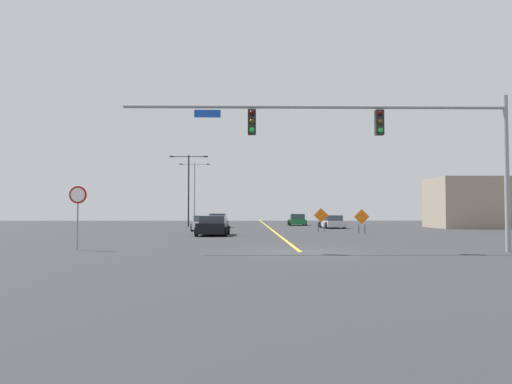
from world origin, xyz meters
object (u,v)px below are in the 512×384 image
at_px(car_silver_near, 332,222).
at_px(car_white_far, 203,223).
at_px(street_lamp_far_left, 189,184).
at_px(car_green_passing, 297,220).
at_px(traffic_signal_assembly, 372,132).
at_px(car_black_distant, 213,226).
at_px(construction_sign_left_shoulder, 321,217).
at_px(stop_sign, 78,205).
at_px(car_blue_approaching, 218,221).
at_px(street_lamp_mid_right, 195,187).
at_px(construction_sign_left_lane, 362,218).

relative_size(car_silver_near, car_white_far, 1.12).
relative_size(street_lamp_far_left, car_green_passing, 1.87).
relative_size(traffic_signal_assembly, car_black_distant, 3.53).
height_order(construction_sign_left_shoulder, car_green_passing, construction_sign_left_shoulder).
bearing_deg(traffic_signal_assembly, car_green_passing, 88.95).
height_order(traffic_signal_assembly, car_white_far, traffic_signal_assembly).
distance_m(stop_sign, car_silver_near, 31.81).
bearing_deg(traffic_signal_assembly, car_black_distant, 118.30).
bearing_deg(car_blue_approaching, street_lamp_far_left, 135.62).
height_order(street_lamp_far_left, car_green_passing, street_lamp_far_left).
distance_m(street_lamp_mid_right, street_lamp_far_left, 17.63).
bearing_deg(traffic_signal_assembly, stop_sign, 175.27).
relative_size(car_black_distant, car_white_far, 1.11).
relative_size(stop_sign, construction_sign_left_lane, 1.50).
relative_size(traffic_signal_assembly, car_blue_approaching, 4.12).
bearing_deg(car_green_passing, car_black_distant, -108.86).
xyz_separation_m(stop_sign, car_blue_approaching, (4.22, 29.58, -1.29)).
xyz_separation_m(construction_sign_left_shoulder, car_silver_near, (2.34, 8.44, -0.62)).
bearing_deg(traffic_signal_assembly, street_lamp_mid_right, 104.18).
distance_m(stop_sign, construction_sign_left_shoulder, 23.41).
bearing_deg(street_lamp_mid_right, construction_sign_left_lane, -65.23).
distance_m(street_lamp_far_left, car_silver_near, 16.43).
bearing_deg(construction_sign_left_shoulder, car_blue_approaching, 131.47).
bearing_deg(construction_sign_left_shoulder, car_white_far, 167.23).
xyz_separation_m(street_lamp_far_left, car_white_far, (2.68, -11.52, -4.13)).
relative_size(street_lamp_mid_right, car_white_far, 2.12).
height_order(construction_sign_left_lane, car_silver_near, construction_sign_left_lane).
bearing_deg(stop_sign, car_white_far, 80.82).
xyz_separation_m(car_blue_approaching, car_white_far, (-0.76, -8.15, -0.03)).
relative_size(street_lamp_mid_right, car_blue_approaching, 2.24).
xyz_separation_m(stop_sign, car_white_far, (3.46, 21.42, -1.32)).
bearing_deg(construction_sign_left_shoulder, car_green_passing, 90.56).
bearing_deg(street_lamp_mid_right, car_blue_approaching, -77.32).
bearing_deg(car_blue_approaching, car_white_far, -95.32).
bearing_deg(construction_sign_left_lane, car_black_distant, -169.62).
xyz_separation_m(car_silver_near, car_black_distant, (-10.84, -14.50, 0.04)).
relative_size(traffic_signal_assembly, car_green_passing, 3.81).
bearing_deg(construction_sign_left_shoulder, street_lamp_far_left, 132.53).
bearing_deg(car_green_passing, street_lamp_mid_right, 136.39).
distance_m(stop_sign, car_green_passing, 39.74).
xyz_separation_m(street_lamp_far_left, car_silver_near, (14.98, -5.34, -4.13)).
xyz_separation_m(construction_sign_left_lane, car_green_passing, (-2.61, 22.35, -0.52)).
bearing_deg(car_white_far, street_lamp_mid_right, 97.74).
bearing_deg(car_green_passing, street_lamp_far_left, -160.13).
bearing_deg(traffic_signal_assembly, street_lamp_far_left, 109.08).
relative_size(construction_sign_left_shoulder, car_white_far, 0.47).
bearing_deg(street_lamp_mid_right, stop_sign, -89.44).
height_order(car_silver_near, car_white_far, car_white_far).
xyz_separation_m(construction_sign_left_shoulder, car_green_passing, (-0.18, 18.28, -0.59)).
bearing_deg(stop_sign, car_black_distant, 69.41).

